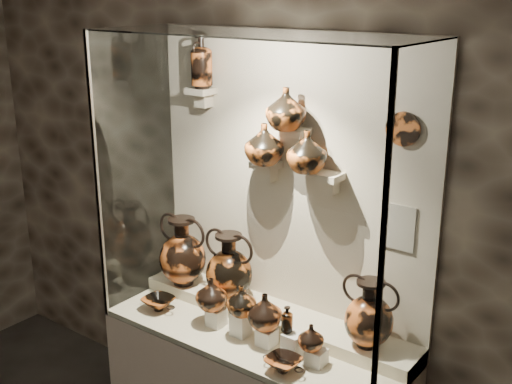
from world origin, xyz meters
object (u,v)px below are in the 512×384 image
Objects in this scene: jug_c at (265,311)px; ovoid_vase_a at (264,144)px; amphora_mid at (229,267)px; kylix_left at (159,302)px; amphora_right at (369,313)px; jug_b at (242,301)px; lekythos_small at (287,318)px; ovoid_vase_c at (307,152)px; jug_a at (212,294)px; lekythos_tall at (202,59)px; jug_e at (311,337)px; kylix_right at (283,363)px; amphora_left at (183,251)px; ovoid_vase_b at (286,109)px.

ovoid_vase_a is (-0.18, 0.23, 0.81)m from jug_c.
amphora_mid reaches higher than kylix_left.
amphora_right is 2.15× the size of jug_b.
lekythos_small is at bearing 11.56° from jug_c.
lekythos_small is 0.83m from ovoid_vase_c.
jug_a is 0.21m from jug_b.
amphora_mid is 1.84× the size of ovoid_vase_a.
amphora_mid is 0.42m from jug_c.
jug_c is 0.59× the size of lekythos_tall.
jug_e is (0.29, -0.02, -0.04)m from jug_c.
kylix_left is (-0.85, -0.06, -0.15)m from lekythos_small.
jug_c is at bearing 162.54° from lekythos_small.
ovoid_vase_a is (-0.47, 0.25, 0.85)m from jug_e.
ovoid_vase_a reaches higher than jug_a.
jug_e is at bearing 11.57° from jug_c.
amphora_mid is at bearing 146.09° from jug_b.
amphora_mid reaches higher than jug_e.
jug_b is at bearing 152.35° from kylix_right.
amphora_left is 1.13m from lekythos_tall.
ovoid_vase_a is at bearing 149.49° from jug_e.
jug_b is 0.76× the size of kylix_right.
lekythos_small is (0.28, 0.01, -0.01)m from jug_b.
kylix_right is 1.65m from lekythos_tall.
ovoid_vase_c is (0.26, 0.00, -0.00)m from ovoid_vase_a.
ovoid_vase_c is (0.08, 0.23, 0.81)m from jug_c.
amphora_mid is 1.74× the size of kylix_left.
ovoid_vase_c is at bearing -13.24° from amphora_mid.
kylix_right is at bearing 10.47° from kylix_left.
ovoid_vase_b reaches higher than ovoid_vase_a.
kylix_left is (-0.33, -0.24, -0.22)m from amphora_mid.
amphora_left is at bearing 169.48° from ovoid_vase_a.
ovoid_vase_b is at bearing 40.30° from kylix_left.
jug_b is at bearing -59.54° from amphora_mid.
ovoid_vase_c reaches higher than lekythos_small.
jug_a reaches higher than kylix_right.
amphora_mid is at bearing -147.82° from ovoid_vase_b.
kylix_right is (0.94, -0.32, -0.24)m from amphora_left.
jug_c is 1.39m from lekythos_tall.
ovoid_vase_b is (0.09, 0.25, 0.98)m from jug_b.
jug_e is 0.18m from kylix_right.
kylix_left is (-0.36, -0.05, -0.14)m from jug_a.
jug_a reaches higher than jug_e.
amphora_left is at bearing 160.92° from amphora_mid.
amphora_mid is 0.71m from jug_e.
kylix_left is at bearing -167.63° from ovoid_vase_a.
ovoid_vase_b is (0.58, -0.04, -0.21)m from lekythos_tall.
lekythos_tall reaches higher than ovoid_vase_a.
jug_c is at bearing 21.24° from kylix_left.
lekythos_small is (0.87, -0.18, -0.08)m from amphora_left.
amphora_right is 1.00m from ovoid_vase_a.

